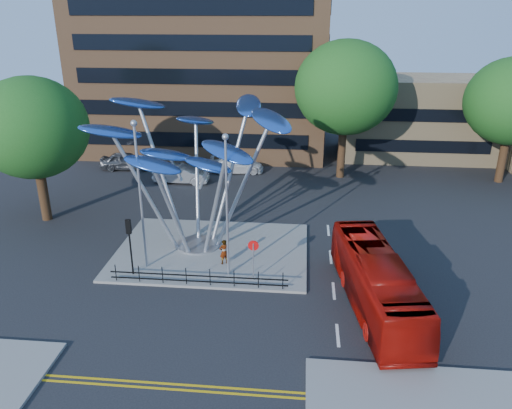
# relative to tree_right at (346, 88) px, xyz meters

# --- Properties ---
(ground) EXTENTS (120.00, 120.00, 0.00)m
(ground) POSITION_rel_tree_right_xyz_m (-8.00, -22.00, -8.04)
(ground) COLOR black
(ground) RESTS_ON ground
(traffic_island) EXTENTS (12.00, 9.00, 0.15)m
(traffic_island) POSITION_rel_tree_right_xyz_m (-9.00, -16.00, -7.96)
(traffic_island) COLOR slate
(traffic_island) RESTS_ON ground
(double_yellow_near) EXTENTS (40.00, 0.12, 0.01)m
(double_yellow_near) POSITION_rel_tree_right_xyz_m (-8.00, -28.00, -8.03)
(double_yellow_near) COLOR gold
(double_yellow_near) RESTS_ON ground
(double_yellow_far) EXTENTS (40.00, 0.12, 0.01)m
(double_yellow_far) POSITION_rel_tree_right_xyz_m (-8.00, -28.30, -8.03)
(double_yellow_far) COLOR gold
(double_yellow_far) RESTS_ON ground
(brick_tower) EXTENTS (25.00, 15.00, 30.00)m
(brick_tower) POSITION_rel_tree_right_xyz_m (-14.00, 10.00, 6.96)
(brick_tower) COLOR brown
(brick_tower) RESTS_ON ground
(low_building_near) EXTENTS (15.00, 8.00, 8.00)m
(low_building_near) POSITION_rel_tree_right_xyz_m (8.00, 8.00, -4.04)
(low_building_near) COLOR tan
(low_building_near) RESTS_ON ground
(tree_right) EXTENTS (8.80, 8.80, 12.11)m
(tree_right) POSITION_rel_tree_right_xyz_m (0.00, 0.00, 0.00)
(tree_right) COLOR black
(tree_right) RESTS_ON ground
(tree_left) EXTENTS (7.60, 7.60, 10.32)m
(tree_left) POSITION_rel_tree_right_xyz_m (-22.00, -12.00, -1.24)
(tree_left) COLOR black
(tree_left) RESTS_ON ground
(leaf_sculpture) EXTENTS (12.72, 9.54, 9.51)m
(leaf_sculpture) POSITION_rel_tree_right_xyz_m (-10.07, -15.32, -1.16)
(leaf_sculpture) COLOR #9EA0A5
(leaf_sculpture) RESTS_ON traffic_island
(street_lamp_left) EXTENTS (0.36, 0.36, 8.80)m
(street_lamp_left) POSITION_rel_tree_right_xyz_m (-12.50, -18.50, -2.68)
(street_lamp_left) COLOR #9EA0A5
(street_lamp_left) RESTS_ON traffic_island
(street_lamp_right) EXTENTS (0.36, 0.36, 8.30)m
(street_lamp_right) POSITION_rel_tree_right_xyz_m (-7.50, -19.00, -2.94)
(street_lamp_right) COLOR #9EA0A5
(street_lamp_right) RESTS_ON traffic_island
(traffic_light_island) EXTENTS (0.28, 0.18, 3.42)m
(traffic_light_island) POSITION_rel_tree_right_xyz_m (-13.00, -19.50, -5.42)
(traffic_light_island) COLOR black
(traffic_light_island) RESTS_ON traffic_island
(no_entry_sign_island) EXTENTS (0.60, 0.10, 2.45)m
(no_entry_sign_island) POSITION_rel_tree_right_xyz_m (-6.00, -19.48, -6.22)
(no_entry_sign_island) COLOR #9EA0A5
(no_entry_sign_island) RESTS_ON traffic_island
(pedestrian_railing_front) EXTENTS (10.00, 0.06, 1.00)m
(pedestrian_railing_front) POSITION_rel_tree_right_xyz_m (-9.00, -20.30, -7.48)
(pedestrian_railing_front) COLOR black
(pedestrian_railing_front) RESTS_ON traffic_island
(red_bus) EXTENTS (4.07, 10.80, 2.94)m
(red_bus) POSITION_rel_tree_right_xyz_m (0.50, -21.30, -6.57)
(red_bus) COLOR #940C06
(red_bus) RESTS_ON ground
(pedestrian) EXTENTS (0.68, 0.61, 1.57)m
(pedestrian) POSITION_rel_tree_right_xyz_m (-7.94, -17.75, -7.10)
(pedestrian) COLOR gray
(pedestrian) RESTS_ON traffic_island
(parked_car_left) EXTENTS (5.00, 2.36, 1.65)m
(parked_car_left) POSITION_rel_tree_right_xyz_m (-20.21, 0.30, -7.21)
(parked_car_left) COLOR #3C3F44
(parked_car_left) RESTS_ON ground
(parked_car_mid) EXTENTS (4.87, 1.71, 1.60)m
(parked_car_mid) POSITION_rel_tree_right_xyz_m (-14.10, -3.00, -7.24)
(parked_car_mid) COLOR #A1A3A8
(parked_car_mid) RESTS_ON ground
(parked_car_right) EXTENTS (5.16, 2.51, 1.44)m
(parked_car_right) POSITION_rel_tree_right_xyz_m (-9.60, 0.42, -7.31)
(parked_car_right) COLOR silver
(parked_car_right) RESTS_ON ground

